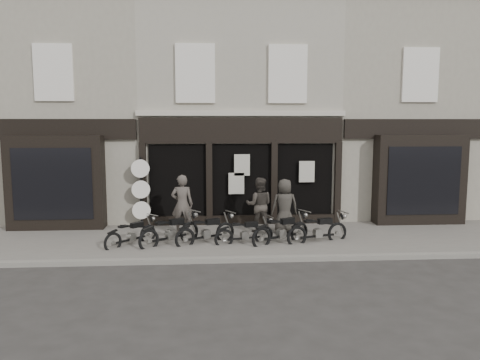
{
  "coord_description": "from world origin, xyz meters",
  "views": [
    {
      "loc": [
        -1.16,
        -13.46,
        3.76
      ],
      "look_at": [
        -0.15,
        1.6,
        1.87
      ],
      "focal_mm": 35.0,
      "sensor_mm": 36.0,
      "label": 1
    }
  ],
  "objects": [
    {
      "name": "kerb",
      "position": [
        0.0,
        -1.25,
        0.07
      ],
      "size": [
        30.0,
        0.25,
        0.13
      ],
      "primitive_type": "cube",
      "color": "gray",
      "rests_on": "ground_plane"
    },
    {
      "name": "motorcycle_4",
      "position": [
        1.02,
        0.3,
        0.4
      ],
      "size": [
        1.92,
        1.27,
        1.01
      ],
      "rotation": [
        0.0,
        0.0,
        0.51
      ],
      "color": "black",
      "rests_on": "ground"
    },
    {
      "name": "advert_sign_post",
      "position": [
        -3.49,
        2.61,
        1.25
      ],
      "size": [
        0.62,
        0.4,
        2.56
      ],
      "rotation": [
        0.0,
        0.0,
        0.2
      ],
      "color": "black",
      "rests_on": "ground"
    },
    {
      "name": "motorcycle_0",
      "position": [
        -3.49,
        0.39,
        0.36
      ],
      "size": [
        1.45,
        1.51,
        0.9
      ],
      "rotation": [
        0.0,
        0.0,
        0.81
      ],
      "color": "black",
      "rests_on": "ground"
    },
    {
      "name": "pavement",
      "position": [
        0.0,
        0.9,
        0.06
      ],
      "size": [
        30.0,
        4.2,
        0.12
      ],
      "primitive_type": "cube",
      "color": "#645E58",
      "rests_on": "ground_plane"
    },
    {
      "name": "man_left",
      "position": [
        -2.04,
        1.56,
        1.09
      ],
      "size": [
        0.72,
        0.49,
        1.94
      ],
      "primitive_type": "imported",
      "rotation": [
        0.0,
        0.0,
        3.11
      ],
      "color": "#4D463F",
      "rests_on": "pavement"
    },
    {
      "name": "motorcycle_3",
      "position": [
        -0.09,
        0.31,
        0.36
      ],
      "size": [
        1.83,
        0.75,
        0.9
      ],
      "rotation": [
        0.0,
        0.0,
        0.27
      ],
      "color": "black",
      "rests_on": "ground"
    },
    {
      "name": "central_building",
      "position": [
        0.0,
        5.95,
        4.08
      ],
      "size": [
        7.3,
        6.22,
        8.34
      ],
      "color": "#A49D8C",
      "rests_on": "ground"
    },
    {
      "name": "man_right",
      "position": [
        1.31,
        1.5,
        1.01
      ],
      "size": [
        0.9,
        0.61,
        1.79
      ],
      "primitive_type": "imported",
      "rotation": [
        0.0,
        0.0,
        3.2
      ],
      "color": "#36322D",
      "rests_on": "pavement"
    },
    {
      "name": "neighbour_right",
      "position": [
        6.35,
        5.9,
        4.04
      ],
      "size": [
        5.6,
        6.73,
        8.34
      ],
      "color": "#9D9685",
      "rests_on": "ground"
    },
    {
      "name": "neighbour_left",
      "position": [
        -6.35,
        5.9,
        4.04
      ],
      "size": [
        5.6,
        6.73,
        8.34
      ],
      "color": "#9D9685",
      "rests_on": "ground"
    },
    {
      "name": "motorcycle_1",
      "position": [
        -2.33,
        0.38,
        0.4
      ],
      "size": [
        1.79,
        1.53,
        1.02
      ],
      "rotation": [
        0.0,
        0.0,
        0.68
      ],
      "color": "black",
      "rests_on": "ground"
    },
    {
      "name": "motorcycle_2",
      "position": [
        -1.26,
        0.45,
        0.39
      ],
      "size": [
        1.86,
        1.26,
        0.98
      ],
      "rotation": [
        0.0,
        0.0,
        0.52
      ],
      "color": "black",
      "rests_on": "ground"
    },
    {
      "name": "motorcycle_5",
      "position": [
        2.16,
        0.31,
        0.39
      ],
      "size": [
        2.01,
        0.9,
        0.99
      ],
      "rotation": [
        0.0,
        0.0,
        0.3
      ],
      "color": "black",
      "rests_on": "ground"
    },
    {
      "name": "man_centre",
      "position": [
        0.49,
        1.64,
        1.03
      ],
      "size": [
        0.98,
        0.82,
        1.82
      ],
      "primitive_type": "imported",
      "rotation": [
        0.0,
        0.0,
        2.99
      ],
      "color": "#3A352F",
      "rests_on": "pavement"
    },
    {
      "name": "ground_plane",
      "position": [
        0.0,
        0.0,
        0.0
      ],
      "size": [
        90.0,
        90.0,
        0.0
      ],
      "primitive_type": "plane",
      "color": "#2D2B28",
      "rests_on": "ground"
    }
  ]
}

